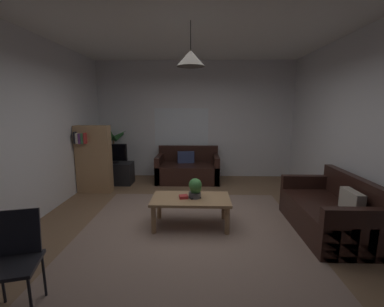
# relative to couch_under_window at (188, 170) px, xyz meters

# --- Properties ---
(floor) EXTENTS (4.88, 5.66, 0.02)m
(floor) POSITION_rel_couch_under_window_xyz_m (0.16, -2.35, -0.29)
(floor) COLOR brown
(floor) RESTS_ON ground
(rug) EXTENTS (3.17, 3.11, 0.01)m
(rug) POSITION_rel_couch_under_window_xyz_m (0.16, -2.55, -0.27)
(rug) COLOR gray
(rug) RESTS_ON ground
(wall_back) EXTENTS (5.00, 0.06, 2.89)m
(wall_back) POSITION_rel_couch_under_window_xyz_m (0.16, 0.51, 1.17)
(wall_back) COLOR silver
(wall_back) RESTS_ON ground
(wall_left) EXTENTS (0.06, 5.66, 2.89)m
(wall_left) POSITION_rel_couch_under_window_xyz_m (-2.31, -2.35, 1.17)
(wall_left) COLOR silver
(wall_left) RESTS_ON ground
(wall_right) EXTENTS (0.06, 5.66, 2.89)m
(wall_right) POSITION_rel_couch_under_window_xyz_m (2.63, -2.35, 1.17)
(wall_right) COLOR silver
(wall_right) RESTS_ON ground
(ceiling) EXTENTS (4.88, 5.66, 0.02)m
(ceiling) POSITION_rel_couch_under_window_xyz_m (0.16, -2.35, 2.62)
(ceiling) COLOR white
(window_pane) EXTENTS (1.35, 0.01, 0.94)m
(window_pane) POSITION_rel_couch_under_window_xyz_m (-0.18, 0.47, 0.99)
(window_pane) COLOR white
(couch_under_window) EXTENTS (1.47, 0.83, 0.82)m
(couch_under_window) POSITION_rel_couch_under_window_xyz_m (0.00, 0.00, 0.00)
(couch_under_window) COLOR black
(couch_under_window) RESTS_ON ground
(couch_right_side) EXTENTS (0.83, 1.53, 0.82)m
(couch_right_side) POSITION_rel_couch_under_window_xyz_m (2.12, -2.51, -0.00)
(couch_right_side) COLOR black
(couch_right_side) RESTS_ON ground
(coffee_table) EXTENTS (1.16, 0.62, 0.44)m
(coffee_table) POSITION_rel_couch_under_window_xyz_m (0.15, -2.38, 0.10)
(coffee_table) COLOR #A87F56
(coffee_table) RESTS_ON ground
(book_on_table_0) EXTENTS (0.14, 0.14, 0.03)m
(book_on_table_0) POSITION_rel_couch_under_window_xyz_m (0.04, -2.39, 0.18)
(book_on_table_0) COLOR #B22D2D
(book_on_table_0) RESTS_ON coffee_table
(book_on_table_1) EXTENTS (0.15, 0.14, 0.02)m
(book_on_table_1) POSITION_rel_couch_under_window_xyz_m (0.05, -2.40, 0.20)
(book_on_table_1) COLOR #B22D2D
(book_on_table_1) RESTS_ON coffee_table
(remote_on_table_0) EXTENTS (0.17, 0.11, 0.02)m
(remote_on_table_0) POSITION_rel_couch_under_window_xyz_m (0.22, -2.41, 0.18)
(remote_on_table_0) COLOR black
(remote_on_table_0) RESTS_ON coffee_table
(potted_plant_on_table) EXTENTS (0.19, 0.22, 0.30)m
(potted_plant_on_table) POSITION_rel_couch_under_window_xyz_m (0.22, -2.37, 0.32)
(potted_plant_on_table) COLOR #4C4C51
(potted_plant_on_table) RESTS_ON coffee_table
(tv_stand) EXTENTS (0.90, 0.44, 0.50)m
(tv_stand) POSITION_rel_couch_under_window_xyz_m (-1.73, -0.27, -0.03)
(tv_stand) COLOR black
(tv_stand) RESTS_ON ground
(tv) EXTENTS (0.70, 0.16, 0.45)m
(tv) POSITION_rel_couch_under_window_xyz_m (-1.73, -0.29, 0.45)
(tv) COLOR black
(tv) RESTS_ON tv_stand
(potted_palm_corner) EXTENTS (0.85, 0.88, 1.31)m
(potted_palm_corner) POSITION_rel_couch_under_window_xyz_m (-1.87, 0.25, 0.32)
(potted_palm_corner) COLOR #4C4C51
(potted_palm_corner) RESTS_ON ground
(bookshelf_corner) EXTENTS (0.70, 0.31, 1.40)m
(bookshelf_corner) POSITION_rel_couch_under_window_xyz_m (-1.91, -0.87, 0.44)
(bookshelf_corner) COLOR #A87F56
(bookshelf_corner) RESTS_ON ground
(folding_chair) EXTENTS (0.49, 0.51, 0.87)m
(folding_chair) POSITION_rel_couch_under_window_xyz_m (-1.31, -4.02, 0.23)
(folding_chair) COLOR black
(folding_chair) RESTS_ON ground
(pendant_lamp) EXTENTS (0.39, 0.39, 0.58)m
(pendant_lamp) POSITION_rel_couch_under_window_xyz_m (0.15, -2.38, 2.14)
(pendant_lamp) COLOR black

